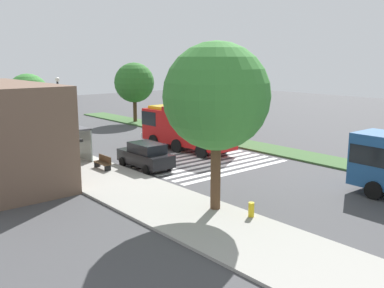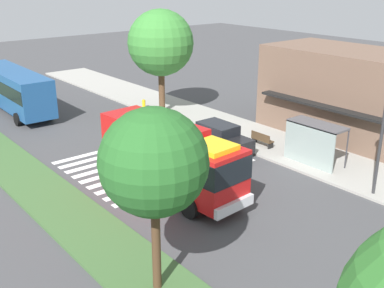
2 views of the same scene
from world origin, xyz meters
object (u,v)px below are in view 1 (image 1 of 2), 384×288
at_px(parked_car_west, 146,155).
at_px(median_tree_center, 134,83).
at_px(street_lamp, 59,106).
at_px(sidewalk_tree_far_west, 216,97).
at_px(fire_truck, 185,126).
at_px(median_tree_west, 188,84).
at_px(fire_hydrant, 251,210).
at_px(bus_stop_shelter, 76,136).
at_px(sidewalk_tree_center, 28,94).
at_px(bench_near_shelter, 103,162).

distance_m(parked_car_west, median_tree_center, 22.42).
relative_size(street_lamp, sidewalk_tree_far_west, 0.71).
bearing_deg(fire_truck, median_tree_west, -44.94).
bearing_deg(fire_hydrant, median_tree_center, -23.41).
xyz_separation_m(median_tree_west, median_tree_center, (9.78, 0.00, -0.32)).
height_order(median_tree_center, fire_hydrant, median_tree_center).
distance_m(street_lamp, median_tree_west, 13.29).
distance_m(bus_stop_shelter, median_tree_west, 14.81).
height_order(bus_stop_shelter, fire_hydrant, bus_stop_shelter).
bearing_deg(median_tree_center, street_lamp, 124.35).
bearing_deg(street_lamp, parked_car_west, -169.71).
relative_size(sidewalk_tree_center, median_tree_center, 0.87).
bearing_deg(parked_car_west, median_tree_west, -50.84).
distance_m(parked_car_west, bus_stop_shelter, 5.99).
xyz_separation_m(fire_truck, bench_near_shelter, (-1.66, 8.60, -1.43)).
distance_m(fire_truck, bus_stop_shelter, 8.90).
relative_size(bus_stop_shelter, sidewalk_tree_far_west, 0.43).
relative_size(bench_near_shelter, median_tree_center, 0.23).
bearing_deg(bus_stop_shelter, parked_car_west, -154.34).
bearing_deg(sidewalk_tree_center, sidewalk_tree_far_west, 180.00).
height_order(street_lamp, median_tree_center, median_tree_center).
bearing_deg(sidewalk_tree_center, street_lamp, -176.01).
distance_m(fire_truck, sidewalk_tree_far_west, 15.29).
distance_m(bus_stop_shelter, sidewalk_tree_center, 10.59).
relative_size(median_tree_center, fire_hydrant, 9.87).
xyz_separation_m(fire_truck, bus_stop_shelter, (2.34, 8.58, -0.14)).
height_order(parked_car_west, median_tree_center, median_tree_center).
height_order(street_lamp, sidewalk_tree_center, sidewalk_tree_center).
height_order(street_lamp, sidewalk_tree_far_west, sidewalk_tree_far_west).
height_order(fire_truck, street_lamp, street_lamp).
bearing_deg(street_lamp, sidewalk_tree_center, 3.99).
height_order(street_lamp, fire_hydrant, street_lamp).
bearing_deg(bus_stop_shelter, street_lamp, -9.44).
relative_size(bench_near_shelter, sidewalk_tree_center, 0.27).
relative_size(median_tree_west, median_tree_center, 0.98).
bearing_deg(fire_truck, sidewalk_tree_center, 29.13).
relative_size(parked_car_west, sidewalk_tree_center, 0.75).
bearing_deg(street_lamp, sidewalk_tree_far_west, 178.81).
xyz_separation_m(bus_stop_shelter, median_tree_west, (3.82, -13.95, 3.15)).
distance_m(fire_truck, median_tree_center, 17.03).
distance_m(sidewalk_tree_far_west, median_tree_west, 22.98).
xyz_separation_m(parked_car_west, sidewalk_tree_center, (15.65, 2.20, 3.33)).
bearing_deg(fire_truck, median_tree_center, -22.48).
bearing_deg(fire_hydrant, bench_near_shelter, 3.97).
bearing_deg(fire_truck, parked_car_west, 112.56).
relative_size(sidewalk_tree_far_west, fire_hydrant, 11.73).
height_order(fire_truck, bench_near_shelter, fire_truck).
bearing_deg(sidewalk_tree_far_west, sidewalk_tree_center, 0.00).
relative_size(street_lamp, fire_hydrant, 8.37).
bearing_deg(median_tree_west, fire_hydrant, 147.39).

